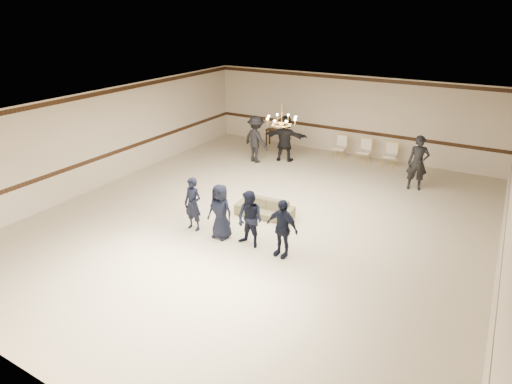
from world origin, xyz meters
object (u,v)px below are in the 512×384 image
boy_b (220,212)px  settee (265,209)px  adult_left (256,139)px  boy_d (282,228)px  banquet_chair_right (390,156)px  banquet_chair_left (340,148)px  chandelier (282,114)px  banquet_chair_mid (364,151)px  adult_mid (285,138)px  boy_a (193,204)px  boy_c (250,219)px  adult_right (418,163)px  console_table (276,138)px

boy_b → settee: size_ratio=0.89×
settee → adult_left: 4.88m
boy_d → banquet_chair_right: size_ratio=1.60×
settee → adult_left: bearing=118.3°
boy_b → banquet_chair_left: 7.73m
chandelier → boy_d: (1.36, -2.53, -2.13)m
boy_b → banquet_chair_mid: boy_b is taller
adult_mid → banquet_chair_right: size_ratio=1.96×
boy_d → boy_a: bearing=-172.5°
boy_c → banquet_chair_right: bearing=85.3°
adult_right → console_table: adult_right is taller
boy_b → adult_mid: adult_mid is taller
adult_mid → banquet_chair_mid: 3.14m
boy_a → boy_b: 0.90m
banquet_chair_mid → console_table: size_ratio=1.06×
boy_a → settee: size_ratio=0.89×
adult_right → banquet_chair_mid: 2.88m
banquet_chair_left → console_table: banquet_chair_left is taller
banquet_chair_left → console_table: size_ratio=1.06×
boy_a → adult_right: bearing=54.1°
boy_c → adult_mid: 6.79m
banquet_chair_mid → adult_right: bearing=-38.5°
banquet_chair_left → banquet_chair_right: 2.00m
chandelier → adult_left: chandelier is taller
boy_c → adult_left: 6.52m
settee → banquet_chair_mid: size_ratio=1.80×
chandelier → banquet_chair_mid: bearing=78.8°
chandelier → banquet_chair_mid: 5.80m
console_table → boy_d: bearing=-60.1°
boy_b → adult_left: size_ratio=0.82×
banquet_chair_left → adult_left: bearing=-143.8°
adult_mid → console_table: adult_mid is taller
settee → adult_mid: bearing=105.3°
banquet_chair_mid → settee: bearing=-101.7°
settee → banquet_chair_left: banquet_chair_left is taller
chandelier → banquet_chair_right: chandelier is taller
adult_right → boy_b: bearing=-137.6°
banquet_chair_right → adult_mid: bearing=-166.0°
settee → adult_right: bearing=47.3°
banquet_chair_mid → banquet_chair_right: same height
adult_right → boy_c: bearing=-131.0°
boy_a → boy_c: (1.80, 0.00, 0.00)m
adult_left → banquet_chair_left: 3.41m
chandelier → boy_b: bearing=-99.9°
chandelier → banquet_chair_left: bearing=89.7°
boy_b → console_table: boy_b is taller
boy_d → settee: boy_d is taller
adult_mid → console_table: bearing=-65.1°
boy_d → banquet_chair_left: size_ratio=1.60×
chandelier → boy_b: 3.34m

